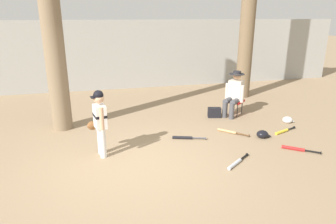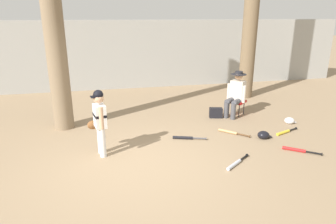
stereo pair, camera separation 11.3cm
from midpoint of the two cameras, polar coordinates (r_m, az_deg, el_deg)
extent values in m
plane|color=#937A5B|center=(5.56, -6.16, -10.16)|extent=(60.00, 60.00, 0.00)
cube|color=#9E9E99|center=(11.22, -10.97, 10.56)|extent=(18.00, 0.36, 2.44)
cone|color=#7F6B51|center=(7.72, -19.66, -2.89)|extent=(0.63, 0.63, 0.27)
cylinder|color=brown|center=(10.09, 14.85, 19.62)|extent=(0.47, 0.47, 5.99)
cone|color=brown|center=(10.41, 13.54, 2.96)|extent=(0.66, 0.66, 0.28)
cylinder|color=white|center=(5.87, -12.83, -5.81)|extent=(0.12, 0.12, 0.58)
cylinder|color=white|center=(6.03, -13.22, -5.17)|extent=(0.12, 0.12, 0.58)
cube|color=white|center=(5.77, -13.38, -0.83)|extent=(0.26, 0.33, 0.44)
cube|color=black|center=(5.77, -13.39, -0.63)|extent=(0.27, 0.34, 0.05)
sphere|color=tan|center=(5.67, -13.63, 2.51)|extent=(0.20, 0.20, 0.20)
sphere|color=black|center=(5.66, -13.68, 3.10)|extent=(0.19, 0.19, 0.19)
cube|color=black|center=(5.65, -14.55, 2.74)|extent=(0.13, 0.16, 0.02)
cylinder|color=tan|center=(5.53, -13.06, -1.20)|extent=(0.09, 0.09, 0.42)
cylinder|color=tan|center=(5.99, -14.14, -1.02)|extent=(0.09, 0.09, 0.40)
ellipsoid|color=brown|center=(6.05, -14.61, -2.48)|extent=(0.24, 0.16, 0.18)
cube|color=red|center=(8.34, 12.26, 2.06)|extent=(0.56, 0.56, 0.06)
cylinder|color=#333338|center=(8.21, 12.68, 0.37)|extent=(0.02, 0.02, 0.38)
cylinder|color=#333338|center=(8.33, 10.80, 0.75)|extent=(0.02, 0.02, 0.38)
cylinder|color=#333338|center=(8.47, 13.51, 0.87)|extent=(0.02, 0.02, 0.38)
cylinder|color=#333338|center=(8.59, 11.68, 1.22)|extent=(0.02, 0.02, 0.38)
cylinder|color=#47474C|center=(8.00, 11.63, 0.17)|extent=(0.13, 0.13, 0.43)
cylinder|color=#47474C|center=(8.08, 10.35, 0.43)|extent=(0.13, 0.13, 0.43)
cylinder|color=#47474C|center=(8.12, 12.33, 1.97)|extent=(0.40, 0.37, 0.15)
cylinder|color=#47474C|center=(8.19, 11.06, 2.21)|extent=(0.40, 0.37, 0.15)
cube|color=beige|center=(8.27, 12.40, 4.12)|extent=(0.41, 0.43, 0.52)
cylinder|color=beige|center=(8.13, 13.54, 3.36)|extent=(0.13, 0.13, 0.46)
cylinder|color=beige|center=(8.30, 10.76, 3.85)|extent=(0.13, 0.13, 0.46)
sphere|color=tan|center=(8.18, 12.58, 6.84)|extent=(0.22, 0.22, 0.22)
cylinder|color=#232328|center=(8.18, 12.60, 7.07)|extent=(0.40, 0.40, 0.02)
cylinder|color=#232328|center=(8.17, 12.62, 7.29)|extent=(0.20, 0.20, 0.09)
cube|color=black|center=(8.08, 8.41, -0.10)|extent=(0.37, 0.26, 0.26)
cylinder|color=yellow|center=(7.42, 20.41, -3.53)|extent=(0.42, 0.21, 0.07)
cylinder|color=black|center=(7.70, 21.92, -2.94)|extent=(0.27, 0.13, 0.03)
cylinder|color=black|center=(7.82, 22.49, -2.71)|extent=(0.03, 0.06, 0.06)
cylinder|color=#B7BCC6|center=(5.64, 12.00, -9.67)|extent=(0.39, 0.31, 0.07)
cylinder|color=black|center=(5.94, 13.66, -8.34)|extent=(0.25, 0.20, 0.03)
cylinder|color=black|center=(6.05, 14.28, -7.84)|extent=(0.05, 0.06, 0.06)
cylinder|color=black|center=(6.64, 2.26, -4.88)|extent=(0.44, 0.20, 0.07)
cylinder|color=#4C4C51|center=(6.64, 5.43, -4.96)|extent=(0.29, 0.12, 0.03)
cylinder|color=#4C4C51|center=(6.65, 6.70, -4.98)|extent=(0.03, 0.06, 0.06)
cylinder|color=red|center=(6.61, 22.24, -6.42)|extent=(0.38, 0.32, 0.07)
cylinder|color=black|center=(6.62, 25.39, -6.82)|extent=(0.25, 0.21, 0.03)
cylinder|color=black|center=(6.63, 26.64, -6.97)|extent=(0.05, 0.05, 0.06)
cylinder|color=tan|center=(7.12, 10.70, -3.59)|extent=(0.36, 0.37, 0.07)
cylinder|color=brown|center=(7.00, 13.53, -4.16)|extent=(0.23, 0.24, 0.03)
cylinder|color=brown|center=(6.96, 14.69, -4.39)|extent=(0.05, 0.05, 0.06)
ellipsoid|color=silver|center=(8.17, 21.40, -1.41)|extent=(0.25, 0.22, 0.17)
cube|color=silver|center=(8.25, 22.03, -1.59)|extent=(0.10, 0.12, 0.02)
ellipsoid|color=black|center=(7.00, 17.08, -4.08)|extent=(0.26, 0.24, 0.18)
cube|color=black|center=(7.08, 17.93, -4.28)|extent=(0.11, 0.13, 0.02)
camera|label=1|loc=(0.06, -90.54, -0.17)|focal=32.05mm
camera|label=2|loc=(0.06, 89.46, 0.17)|focal=32.05mm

